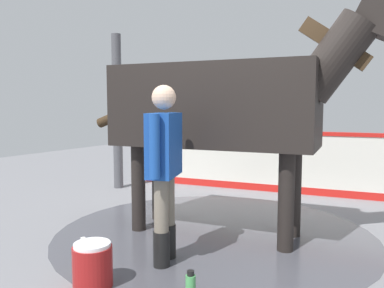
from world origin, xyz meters
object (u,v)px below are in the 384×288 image
object	(u,v)px
horse	(225,105)
handler	(164,162)
wash_bucket	(93,265)
bottle_spray	(191,285)
bottle_shampoo	(83,254)

from	to	relation	value
horse	handler	bearing A→B (deg)	-104.83
wash_bucket	bottle_spray	world-z (taller)	wash_bucket
horse	wash_bucket	world-z (taller)	horse
wash_bucket	bottle_spray	size ratio (longest dim) A/B	1.71
horse	wash_bucket	bearing A→B (deg)	-109.03
handler	bottle_spray	bearing A→B (deg)	121.76
horse	bottle_spray	xyz separation A→B (m)	(0.44, -1.44, -1.35)
handler	wash_bucket	xyz separation A→B (m)	(-0.21, -0.70, -0.75)
horse	bottle_shampoo	size ratio (longest dim) A/B	12.76
wash_bucket	bottle_spray	distance (m)	0.81
wash_bucket	handler	bearing A→B (deg)	73.41
handler	horse	bearing A→B (deg)	-115.63
bottle_shampoo	bottle_spray	world-z (taller)	bottle_shampoo
horse	bottle_shampoo	world-z (taller)	horse
handler	bottle_shampoo	world-z (taller)	handler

